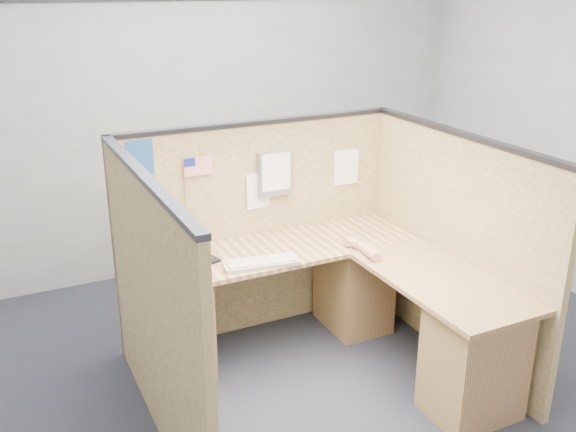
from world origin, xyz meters
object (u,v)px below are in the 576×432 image
mouse (352,243)px  l_desk (331,312)px  keyboard (261,262)px  laptop (188,251)px

mouse → l_desk: bearing=-143.8°
keyboard → mouse: mouse is taller
laptop → mouse: laptop is taller
laptop → keyboard: 0.48m
laptop → keyboard: bearing=-50.9°
l_desk → laptop: 1.00m
l_desk → mouse: (0.27, 0.20, 0.36)m
laptop → keyboard: size_ratio=0.72×
l_desk → keyboard: keyboard is taller
keyboard → mouse: bearing=9.3°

